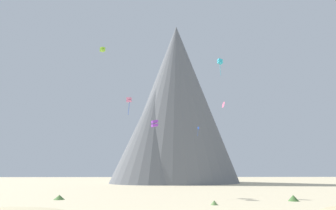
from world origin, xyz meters
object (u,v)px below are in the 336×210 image
rock_massif (171,111)px  kite_lime_high (102,49)px  kite_rainbow_mid (224,105)px  kite_blue_mid (198,129)px  bush_ridge_crest (59,197)px  bush_mid_center (293,198)px  kite_cyan_high (220,62)px  bush_far_left (214,203)px  kite_pink_mid (129,100)px  kite_violet_low (155,124)px

rock_massif → kite_lime_high: 55.74m
kite_lime_high → kite_rainbow_mid: bearing=75.1°
kite_lime_high → kite_blue_mid: 38.81m
bush_ridge_crest → bush_mid_center: bearing=-5.7°
rock_massif → kite_cyan_high: bearing=-78.6°
bush_ridge_crest → bush_far_left: bush_ridge_crest is taller
kite_rainbow_mid → kite_lime_high: bearing=118.7°
kite_cyan_high → kite_pink_mid: bearing=-74.3°
bush_mid_center → kite_rainbow_mid: 50.44m
bush_ridge_crest → rock_massif: bearing=72.7°
kite_blue_mid → kite_rainbow_mid: bearing=93.1°
bush_mid_center → kite_pink_mid: size_ratio=0.45×
kite_violet_low → kite_rainbow_mid: (21.84, 33.10, 11.59)m
bush_far_left → kite_blue_mid: size_ratio=0.36×
kite_lime_high → kite_blue_mid: kite_lime_high is taller
kite_blue_mid → kite_rainbow_mid: kite_rainbow_mid is taller
bush_mid_center → kite_lime_high: 50.73m
kite_lime_high → kite_cyan_high: kite_lime_high is taller
bush_mid_center → kite_blue_mid: 47.21m
bush_far_left → kite_rainbow_mid: 56.18m
bush_far_left → kite_blue_mid: kite_blue_mid is taller
bush_far_left → kite_rainbow_mid: (13.53, 48.52, 24.87)m
bush_mid_center → kite_rainbow_mid: kite_rainbow_mid is taller
bush_ridge_crest → bush_mid_center: 36.64m
kite_rainbow_mid → kite_cyan_high: (-5.74, -22.04, 5.99)m
bush_ridge_crest → kite_rainbow_mid: kite_rainbow_mid is taller
kite_pink_mid → kite_rainbow_mid: bearing=59.8°
rock_massif → kite_cyan_high: (9.97, -49.63, 2.25)m
rock_massif → kite_blue_mid: 31.33m
bush_far_left → kite_violet_low: bearing=118.3°
bush_far_left → kite_lime_high: 45.38m
kite_lime_high → bush_far_left: bearing=-9.1°
bush_mid_center → kite_rainbow_mid: size_ratio=0.76×
kite_violet_low → kite_pink_mid: (-5.15, 0.02, 4.74)m
bush_far_left → kite_cyan_high: size_ratio=0.23×
bush_ridge_crest → bush_far_left: size_ratio=1.70×
bush_ridge_crest → kite_lime_high: kite_lime_high is taller
kite_blue_mid → kite_lime_high: bearing=-47.4°
bush_ridge_crest → kite_violet_low: size_ratio=1.21×
kite_pink_mid → bush_mid_center: bearing=-13.3°
kite_violet_low → kite_pink_mid: kite_pink_mid is taller
kite_violet_low → kite_cyan_high: size_ratio=0.33×
kite_blue_mid → bush_ridge_crest: bearing=-35.9°
bush_ridge_crest → kite_lime_high: bearing=81.3°
rock_massif → kite_violet_low: size_ratio=46.62×
bush_far_left → bush_mid_center: size_ratio=0.63×
kite_violet_low → bush_far_left: bearing=9.0°
kite_blue_mid → kite_cyan_high: kite_cyan_high is taller
rock_massif → kite_violet_low: rock_massif is taller
kite_lime_high → kite_pink_mid: bearing=-8.5°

